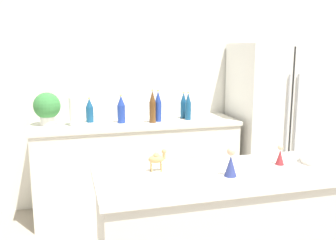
% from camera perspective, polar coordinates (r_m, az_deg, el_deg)
% --- Properties ---
extents(wall_back, '(8.00, 0.06, 2.55)m').
position_cam_1_polar(wall_back, '(4.10, -0.76, 5.57)').
color(wall_back, silver).
rests_on(wall_back, ground_plane).
extents(back_counter, '(2.03, 0.63, 0.94)m').
position_cam_1_polar(back_counter, '(3.87, -4.76, -7.01)').
color(back_counter, silver).
rests_on(back_counter, ground_plane).
extents(refrigerator, '(0.85, 0.70, 1.71)m').
position_cam_1_polar(refrigerator, '(4.25, 15.64, -0.41)').
color(refrigerator, silver).
rests_on(refrigerator, ground_plane).
extents(potted_plant, '(0.25, 0.25, 0.31)m').
position_cam_1_polar(potted_plant, '(3.71, -17.96, 1.86)').
color(potted_plant, silver).
rests_on(potted_plant, back_counter).
extents(paper_towel_roll, '(0.11, 0.11, 0.27)m').
position_cam_1_polar(paper_towel_roll, '(3.61, -13.99, 1.25)').
color(paper_towel_roll, white).
rests_on(paper_towel_roll, back_counter).
extents(back_bottle_0, '(0.06, 0.06, 0.32)m').
position_cam_1_polar(back_bottle_0, '(3.66, -2.37, 2.00)').
color(back_bottle_0, brown).
rests_on(back_bottle_0, back_counter).
extents(back_bottle_1, '(0.07, 0.07, 0.31)m').
position_cam_1_polar(back_bottle_1, '(3.72, -1.52, 2.05)').
color(back_bottle_1, navy).
rests_on(back_bottle_1, back_counter).
extents(back_bottle_2, '(0.06, 0.06, 0.27)m').
position_cam_1_polar(back_bottle_2, '(3.90, 2.38, 2.19)').
color(back_bottle_2, navy).
rests_on(back_bottle_2, back_counter).
extents(back_bottle_3, '(0.08, 0.08, 0.28)m').
position_cam_1_polar(back_bottle_3, '(3.67, -7.15, 1.59)').
color(back_bottle_3, navy).
rests_on(back_bottle_3, back_counter).
extents(back_bottle_4, '(0.06, 0.06, 0.28)m').
position_cam_1_polar(back_bottle_4, '(3.81, 3.09, 2.06)').
color(back_bottle_4, navy).
rests_on(back_bottle_4, back_counter).
extents(back_bottle_5, '(0.07, 0.07, 0.24)m').
position_cam_1_polar(back_bottle_5, '(3.76, -11.86, 1.42)').
color(back_bottle_5, navy).
rests_on(back_bottle_5, back_counter).
extents(fruit_bowl, '(0.21, 0.21, 0.05)m').
position_cam_1_polar(fruit_bowl, '(2.35, 21.92, -5.46)').
color(fruit_bowl, white).
rests_on(fruit_bowl, bar_counter).
extents(camel_figurine, '(0.10, 0.05, 0.12)m').
position_cam_1_polar(camel_figurine, '(2.02, -1.69, -5.91)').
color(camel_figurine, tan).
rests_on(camel_figurine, bar_counter).
extents(wise_man_figurine_blue, '(0.07, 0.07, 0.15)m').
position_cam_1_polar(wise_man_figurine_blue, '(1.97, 9.53, -6.62)').
color(wise_man_figurine_blue, navy).
rests_on(wise_man_figurine_blue, bar_counter).
extents(wise_man_figurine_crimson, '(0.05, 0.05, 0.12)m').
position_cam_1_polar(wise_man_figurine_crimson, '(2.23, 16.70, -5.28)').
color(wise_man_figurine_crimson, maroon).
rests_on(wise_man_figurine_crimson, bar_counter).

